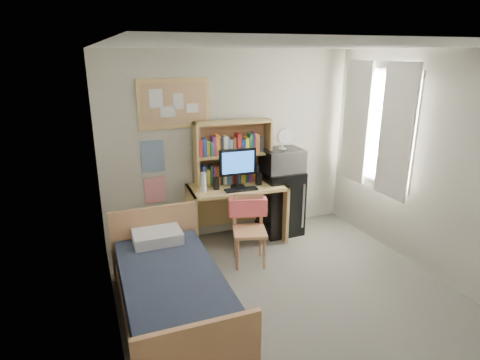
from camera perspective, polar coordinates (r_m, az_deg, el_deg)
name	(u,v)px	position (r m, az deg, el deg)	size (l,w,h in m)	color
floor	(302,310)	(4.44, 8.80, -17.81)	(3.60, 4.20, 0.02)	slate
ceiling	(316,46)	(3.62, 10.83, 18.16)	(3.60, 4.20, 0.02)	silver
wall_back	(231,146)	(5.66, -1.31, 4.93)	(3.60, 0.04, 2.60)	beige
wall_left	(109,220)	(3.32, -18.09, -5.40)	(0.04, 4.20, 2.60)	beige
wall_right	(450,172)	(4.98, 27.75, 1.07)	(0.04, 4.20, 2.60)	beige
window_unit	(377,127)	(5.71, 18.85, 7.18)	(0.10, 1.40, 1.70)	white
curtain_left	(396,132)	(5.40, 21.32, 6.34)	(0.04, 0.55, 1.70)	white
curtain_right	(356,122)	(6.00, 16.17, 7.89)	(0.04, 0.55, 1.70)	white
bulletin_board	(174,104)	(5.32, -9.33, 10.66)	(0.94, 0.03, 0.64)	tan
poster_wave	(153,156)	(5.39, -12.32, 3.31)	(0.30, 0.01, 0.42)	#22518A
poster_japan	(155,190)	(5.52, -12.00, -1.41)	(0.28, 0.01, 0.36)	red
desk	(236,213)	(5.60, -0.51, -4.79)	(1.31, 0.65, 0.82)	tan
desk_chair	(250,231)	(5.01, 1.37, -7.26)	(0.44, 0.44, 0.88)	tan
mini_fridge	(280,202)	(5.89, 5.71, -3.07)	(0.55, 0.55, 0.94)	black
bed	(173,298)	(4.13, -9.50, -16.28)	(0.95, 1.91, 0.52)	#1C2233
hutch	(233,152)	(5.47, -1.02, 3.95)	(1.06, 0.27, 0.86)	tan
monitor	(238,168)	(5.32, -0.33, 1.72)	(0.50, 0.04, 0.54)	black
keyboard	(241,190)	(5.27, 0.15, -1.36)	(0.43, 0.14, 0.02)	black
speaker_left	(216,183)	(5.29, -3.41, -0.48)	(0.07, 0.07, 0.17)	black
speaker_right	(259,179)	(5.47, 2.66, 0.15)	(0.07, 0.07, 0.17)	black
water_bottle	(203,182)	(5.20, -5.21, -0.34)	(0.07, 0.07, 0.26)	white
hoodie	(248,207)	(5.09, 1.11, -3.84)	(0.48, 0.15, 0.23)	#FF6163
microwave	(282,160)	(5.68, 6.00, 2.82)	(0.55, 0.42, 0.32)	silver
desk_fan	(283,140)	(5.61, 6.09, 5.73)	(0.22, 0.22, 0.27)	white
pillow	(157,237)	(4.61, -11.67, -7.89)	(0.53, 0.37, 0.13)	white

